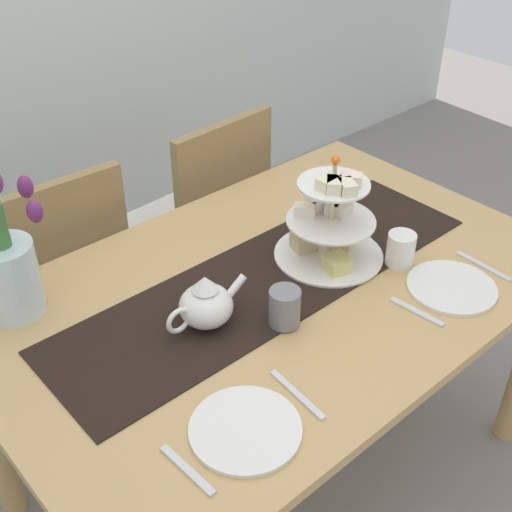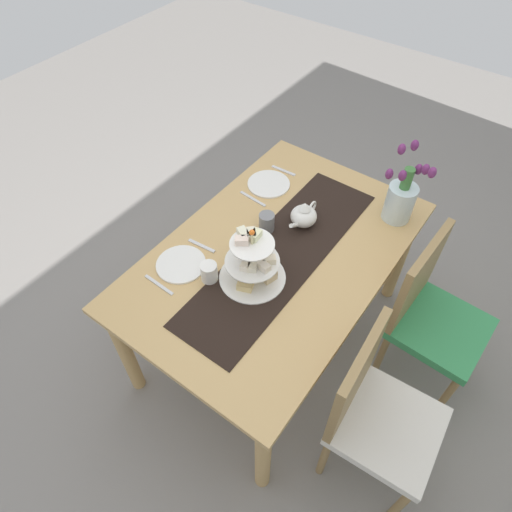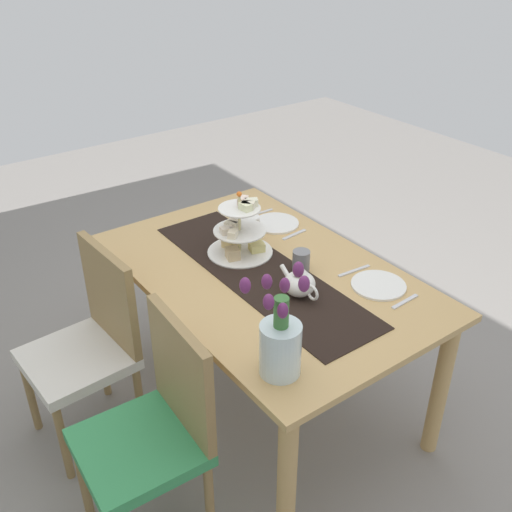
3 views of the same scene
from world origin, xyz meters
TOP-DOWN VIEW (x-y plane):
  - ground_plane at (0.00, 0.00)m, footprint 8.00×8.00m
  - dining_table at (0.00, 0.00)m, footprint 1.52×0.98m
  - chair_left at (-0.30, 0.71)m, footprint 0.44×0.44m
  - chair_right at (0.31, 0.72)m, footprint 0.45×0.45m
  - table_runner at (0.00, 0.03)m, footprint 1.24×0.35m
  - tiered_cake_stand at (0.19, 0.00)m, footprint 0.30×0.30m
  - teapot at (-0.23, 0.00)m, footprint 0.24×0.13m
  - tulip_vase at (-0.55, 0.35)m, footprint 0.19×0.21m
  - dinner_plate_left at (-0.38, -0.31)m, footprint 0.23×0.23m
  - fork_left at (-0.52, -0.31)m, footprint 0.02×0.15m
  - knife_left at (-0.23, -0.31)m, footprint 0.03×0.17m
  - dinner_plate_right at (0.33, -0.31)m, footprint 0.23×0.23m
  - fork_right at (0.18, -0.31)m, footprint 0.03×0.15m
  - knife_right at (0.47, -0.31)m, footprint 0.02×0.17m
  - mug_grey at (-0.09, -0.12)m, footprint 0.08×0.08m
  - mug_white_text at (0.31, -0.15)m, footprint 0.08×0.08m

SIDE VIEW (x-z plane):
  - ground_plane at x=0.00m, z-range 0.00..0.00m
  - chair_left at x=-0.30m, z-range 0.05..0.96m
  - chair_right at x=0.31m, z-range 0.05..0.96m
  - dining_table at x=0.00m, z-range 0.27..1.02m
  - table_runner at x=0.00m, z-range 0.75..0.75m
  - fork_left at x=-0.52m, z-range 0.75..0.75m
  - knife_left at x=-0.23m, z-range 0.75..0.75m
  - fork_right at x=0.18m, z-range 0.75..0.75m
  - knife_right at x=0.47m, z-range 0.75..0.75m
  - dinner_plate_left at x=-0.38m, z-range 0.75..0.76m
  - dinner_plate_right at x=0.33m, z-range 0.75..0.76m
  - mug_white_text at x=0.31m, z-range 0.75..0.84m
  - mug_grey at x=-0.09m, z-range 0.75..0.85m
  - teapot at x=-0.23m, z-range 0.74..0.87m
  - tiered_cake_stand at x=0.19m, z-range 0.70..1.00m
  - tulip_vase at x=-0.55m, z-range 0.67..1.08m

